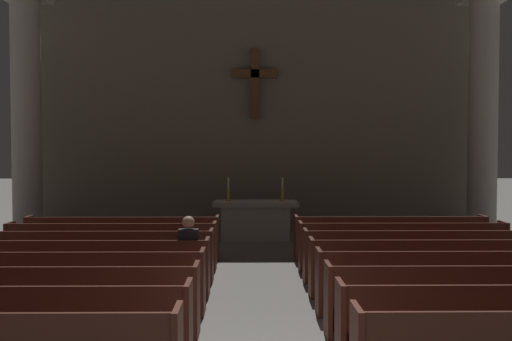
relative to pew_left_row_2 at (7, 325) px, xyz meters
The scene contains 20 objects.
pew_left_row_2 is the anchor object (origin of this frame).
pew_left_row_3 1.08m from the pew_left_row_2, 90.00° to the left, with size 4.07×0.50×0.95m.
pew_left_row_4 2.16m from the pew_left_row_2, 90.00° to the left, with size 4.07×0.50×0.95m.
pew_left_row_5 3.24m from the pew_left_row_2, 90.00° to the left, with size 4.07×0.50×0.95m.
pew_left_row_6 4.32m from the pew_left_row_2, 90.00° to the left, with size 4.07×0.50×0.95m.
pew_left_row_7 5.40m from the pew_left_row_2, 90.00° to the left, with size 4.07×0.50×0.95m.
pew_left_row_8 6.48m from the pew_left_row_2, 90.00° to the left, with size 4.07×0.50×0.95m.
pew_right_row_3 5.80m from the pew_left_row_2, 10.73° to the left, with size 4.07×0.50×0.95m.
pew_right_row_4 6.09m from the pew_left_row_2, 20.75° to the left, with size 4.07×0.50×0.95m.
pew_right_row_5 6.55m from the pew_left_row_2, 29.61° to the left, with size 4.07×0.50×0.95m.
pew_right_row_6 7.15m from the pew_left_row_2, 37.15° to the left, with size 4.07×0.50×0.95m.
pew_right_row_7 7.85m from the pew_left_row_2, 43.45° to the left, with size 4.07×0.50×0.95m.
pew_right_row_8 8.62m from the pew_left_row_2, 48.66° to the left, with size 4.07×0.50×0.95m.
column_left_third 9.80m from the pew_left_row_2, 107.81° to the left, with size 1.10×1.10×6.23m.
column_right_third 12.71m from the pew_left_row_2, 46.37° to the left, with size 1.10×1.10×6.23m.
altar 9.82m from the pew_left_row_2, 73.13° to the left, with size 2.20×0.90×1.01m.
candlestick_left 9.66m from the pew_left_row_2, 77.12° to the left, with size 0.16×0.16×0.61m.
candlestick_right 10.07m from the pew_left_row_2, 69.31° to the left, with size 0.16×0.16×0.61m.
apse_with_cross 11.85m from the pew_left_row_2, 75.51° to the left, with size 12.66×0.48×7.54m.
lone_worshipper 3.70m from the pew_left_row_2, 62.52° to the left, with size 0.32×0.43×1.32m.
Camera 1 is at (-0.17, -5.90, 2.47)m, focal length 44.44 mm.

